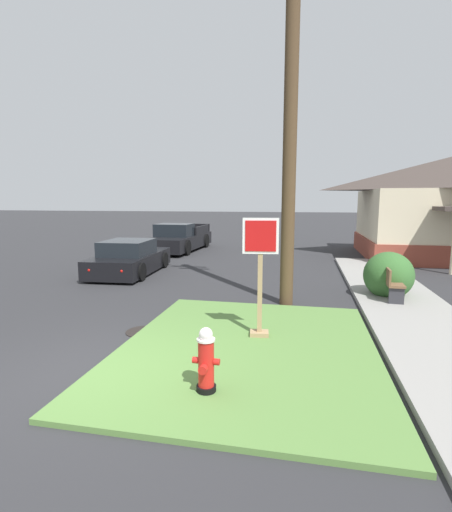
% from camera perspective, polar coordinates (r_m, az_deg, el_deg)
% --- Properties ---
extents(ground_plane, '(160.00, 160.00, 0.00)m').
position_cam_1_polar(ground_plane, '(6.47, -19.94, -16.74)').
color(ground_plane, '#2B2B2D').
extents(grass_corner_patch, '(4.53, 5.64, 0.08)m').
position_cam_1_polar(grass_corner_patch, '(7.05, 3.34, -13.71)').
color(grass_corner_patch, '#567F3D').
rests_on(grass_corner_patch, ground).
extents(sidewalk_strip, '(2.20, 14.55, 0.12)m').
position_cam_1_polar(sidewalk_strip, '(10.74, 25.09, -6.56)').
color(sidewalk_strip, gray).
rests_on(sidewalk_strip, ground).
extents(fire_hydrant, '(0.38, 0.34, 0.91)m').
position_cam_1_polar(fire_hydrant, '(5.36, -3.05, -15.65)').
color(fire_hydrant, black).
rests_on(fire_hydrant, grass_corner_patch).
extents(stop_sign, '(0.67, 0.32, 2.29)m').
position_cam_1_polar(stop_sign, '(7.23, 5.17, -3.72)').
color(stop_sign, '#A3845B').
rests_on(stop_sign, grass_corner_patch).
extents(manhole_cover, '(0.70, 0.70, 0.02)m').
position_cam_1_polar(manhole_cover, '(8.11, -12.46, -11.11)').
color(manhole_cover, black).
rests_on(manhole_cover, ground).
extents(parked_sedan_black, '(2.14, 4.19, 1.25)m').
position_cam_1_polar(parked_sedan_black, '(14.34, -14.37, -0.43)').
color(parked_sedan_black, black).
rests_on(parked_sedan_black, ground).
extents(pickup_truck_black, '(2.28, 5.45, 1.48)m').
position_cam_1_polar(pickup_truck_black, '(20.27, -7.11, 2.54)').
color(pickup_truck_black, black).
rests_on(pickup_truck_black, ground).
extents(street_bench, '(0.47, 1.42, 0.85)m').
position_cam_1_polar(street_bench, '(10.90, 23.60, -3.44)').
color(street_bench, brown).
rests_on(street_bench, sidewalk_strip).
extents(utility_pole, '(1.43, 0.34, 9.27)m').
position_cam_1_polar(utility_pole, '(9.89, 9.74, 20.40)').
color(utility_pole, '#4C3823').
rests_on(utility_pole, ground).
extents(shrub_by_curb, '(1.32, 1.32, 1.30)m').
position_cam_1_polar(shrub_by_curb, '(11.27, 23.38, -2.70)').
color(shrub_by_curb, '#33612C').
rests_on(shrub_by_curb, ground).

